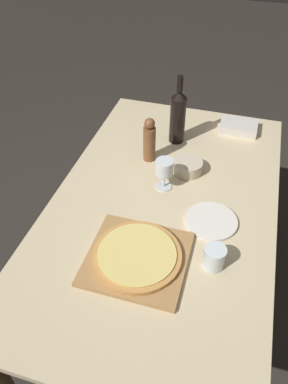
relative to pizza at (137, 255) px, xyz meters
The scene contains 11 objects.
ground_plane 0.87m from the pizza, 86.72° to the left, with size 12.00×12.00×0.00m, color #2D2823.
dining_table 0.35m from the pizza, 86.72° to the left, with size 0.96×1.64×0.78m.
cutting_board 0.02m from the pizza, ahead, with size 0.37×0.35×0.02m.
pizza is the anchor object (origin of this frame).
wine_bottle 0.81m from the pizza, 92.32° to the left, with size 0.08×0.08×0.36m.
pepper_mill 0.63m from the pizza, 101.66° to the left, with size 0.06×0.06×0.23m.
wine_glass 0.43m from the pizza, 90.78° to the left, with size 0.08×0.08×0.15m.
small_bowl 0.57m from the pizza, 82.47° to the left, with size 0.14×0.14×0.06m.
drinking_tumbler 0.28m from the pizza, 11.96° to the left, with size 0.08×0.08×0.09m.
dinner_plate 0.36m from the pizza, 48.83° to the left, with size 0.21×0.21×0.01m.
food_container 1.02m from the pizza, 74.74° to the left, with size 0.20×0.14×0.05m.
Camera 1 is at (0.25, -1.14, 1.91)m, focal length 35.00 mm.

